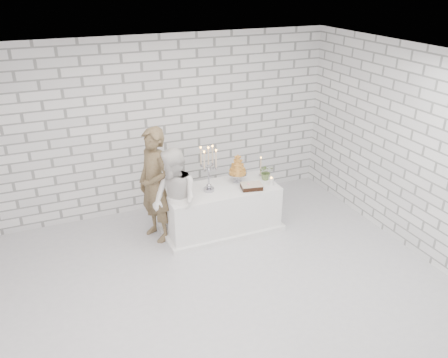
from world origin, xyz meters
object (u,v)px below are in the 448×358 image
(croquembouche, at_px, (238,168))
(groom, at_px, (155,185))
(bride, at_px, (175,201))
(candelabra, at_px, (209,169))
(cake_table, at_px, (221,209))

(croquembouche, bearing_deg, groom, 177.62)
(groom, height_order, bride, groom)
(bride, height_order, croquembouche, bride)
(candelabra, bearing_deg, bride, -161.07)
(cake_table, distance_m, croquembouche, 0.71)
(cake_table, xyz_separation_m, bride, (-0.83, -0.23, 0.42))
(groom, relative_size, bride, 1.14)
(bride, distance_m, candelabra, 0.73)
(groom, bearing_deg, croquembouche, 66.34)
(croquembouche, bearing_deg, bride, -163.65)
(bride, bearing_deg, candelabra, 94.11)
(candelabra, bearing_deg, croquembouche, 13.35)
(cake_table, bearing_deg, groom, 170.56)
(groom, xyz_separation_m, candelabra, (0.81, -0.19, 0.21))
(candelabra, xyz_separation_m, croquembouche, (0.55, 0.13, -0.13))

